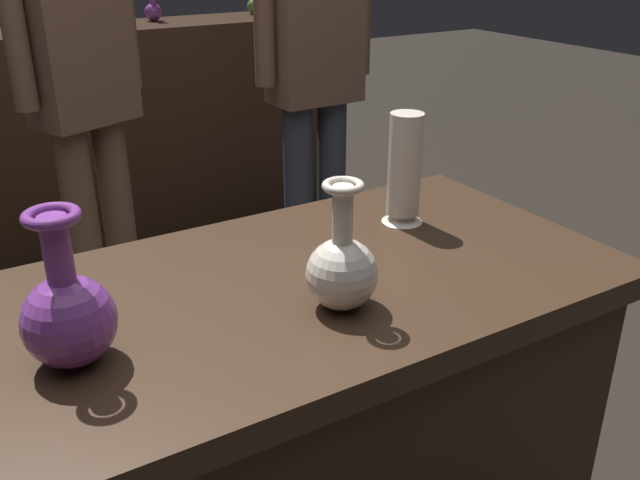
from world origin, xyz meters
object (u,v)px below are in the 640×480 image
object	(u,v)px
vase_left_accent	(404,171)
visitor_near_right	(315,58)
vase_centerpiece	(342,268)
visitor_center_back	(81,75)
shelf_vase_far_right	(254,4)
vase_tall_behind	(68,314)
shelf_vase_right	(153,9)

from	to	relation	value
vase_left_accent	visitor_near_right	bearing A→B (deg)	68.80
vase_centerpiece	visitor_center_back	distance (m)	1.45
shelf_vase_far_right	visitor_center_back	bearing A→B (deg)	-138.95
vase_centerpiece	vase_tall_behind	size ratio (longest dim) A/B	0.93
vase_centerpiece	vase_tall_behind	bearing A→B (deg)	171.06
vase_tall_behind	visitor_near_right	distance (m)	1.68
vase_tall_behind	shelf_vase_far_right	xyz separation A→B (m)	(1.45, 2.33, 0.16)
visitor_center_back	vase_left_accent	bearing A→B (deg)	84.22
shelf_vase_right	visitor_center_back	distance (m)	1.10
vase_tall_behind	vase_left_accent	size ratio (longest dim) A/B	1.00
shelf_vase_far_right	visitor_near_right	world-z (taller)	visitor_near_right
shelf_vase_right	visitor_near_right	distance (m)	1.11
shelf_vase_far_right	shelf_vase_right	xyz separation A→B (m)	(-0.52, -0.01, 0.01)
visitor_near_right	shelf_vase_far_right	bearing A→B (deg)	-107.25
shelf_vase_right	visitor_near_right	bearing A→B (deg)	-79.04
vase_centerpiece	visitor_near_right	bearing A→B (deg)	60.85
vase_left_accent	visitor_near_right	size ratio (longest dim) A/B	0.15
vase_centerpiece	shelf_vase_right	distance (m)	2.45
vase_centerpiece	shelf_vase_far_right	xyz separation A→B (m)	(1.03, 2.39, 0.16)
vase_centerpiece	visitor_near_right	distance (m)	1.48
vase_left_accent	vase_centerpiece	bearing A→B (deg)	-142.22
vase_tall_behind	shelf_vase_far_right	bearing A→B (deg)	58.01
vase_tall_behind	visitor_near_right	bearing A→B (deg)	47.00
vase_tall_behind	shelf_vase_far_right	distance (m)	2.75
vase_tall_behind	shelf_vase_right	size ratio (longest dim) A/B	1.35
vase_centerpiece	vase_left_accent	size ratio (longest dim) A/B	0.93
shelf_vase_right	visitor_near_right	size ratio (longest dim) A/B	0.11
vase_left_accent	shelf_vase_right	distance (m)	2.16
vase_left_accent	shelf_vase_right	xyz separation A→B (m)	(0.20, 2.14, 0.13)
shelf_vase_far_right	visitor_center_back	distance (m)	1.45
vase_centerpiece	visitor_center_back	bearing A→B (deg)	92.29
vase_tall_behind	shelf_vase_right	world-z (taller)	shelf_vase_right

